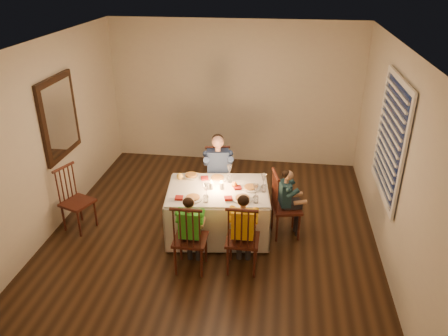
# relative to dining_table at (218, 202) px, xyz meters

# --- Properties ---
(ground) EXTENTS (5.00, 5.00, 0.00)m
(ground) POSITION_rel_dining_table_xyz_m (-0.07, 0.03, -0.51)
(ground) COLOR black
(ground) RESTS_ON ground
(wall_left) EXTENTS (0.02, 5.00, 2.60)m
(wall_left) POSITION_rel_dining_table_xyz_m (-2.32, 0.03, 0.79)
(wall_left) COLOR beige
(wall_left) RESTS_ON ground
(wall_right) EXTENTS (0.02, 5.00, 2.60)m
(wall_right) POSITION_rel_dining_table_xyz_m (2.18, 0.03, 0.79)
(wall_right) COLOR beige
(wall_right) RESTS_ON ground
(wall_back) EXTENTS (4.50, 0.02, 2.60)m
(wall_back) POSITION_rel_dining_table_xyz_m (-0.07, 2.53, 0.79)
(wall_back) COLOR beige
(wall_back) RESTS_ON ground
(ceiling) EXTENTS (5.00, 5.00, 0.00)m
(ceiling) POSITION_rel_dining_table_xyz_m (-0.07, 0.03, 2.09)
(ceiling) COLOR white
(ceiling) RESTS_ON wall_back
(dining_table) EXTENTS (1.48, 1.15, 0.68)m
(dining_table) POSITION_rel_dining_table_xyz_m (0.00, 0.00, 0.00)
(dining_table) COLOR white
(dining_table) RESTS_ON ground
(chair_adult) EXTENTS (0.46, 0.45, 0.97)m
(chair_adult) POSITION_rel_dining_table_xyz_m (-0.10, 0.70, -0.51)
(chair_adult) COLOR #37190F
(chair_adult) RESTS_ON ground
(chair_near_left) EXTENTS (0.40, 0.38, 0.97)m
(chair_near_left) POSITION_rel_dining_table_xyz_m (-0.22, -0.80, -0.51)
(chair_near_left) COLOR #37190F
(chair_near_left) RESTS_ON ground
(chair_near_right) EXTENTS (0.40, 0.38, 0.97)m
(chair_near_right) POSITION_rel_dining_table_xyz_m (0.41, -0.72, -0.51)
(chair_near_right) COLOR #37190F
(chair_near_right) RESTS_ON ground
(chair_end) EXTENTS (0.46, 0.47, 0.97)m
(chair_end) POSITION_rel_dining_table_xyz_m (0.93, 0.11, -0.51)
(chair_end) COLOR #37190F
(chair_end) RESTS_ON ground
(chair_extra) EXTENTS (0.49, 0.50, 0.95)m
(chair_extra) POSITION_rel_dining_table_xyz_m (-1.97, -0.13, -0.51)
(chair_extra) COLOR #37190F
(chair_extra) RESTS_ON ground
(adult) EXTENTS (0.50, 0.47, 1.21)m
(adult) POSITION_rel_dining_table_xyz_m (-0.10, 0.70, -0.51)
(adult) COLOR navy
(adult) RESTS_ON ground
(child_green) EXTENTS (0.33, 0.30, 1.02)m
(child_green) POSITION_rel_dining_table_xyz_m (-0.22, -0.80, -0.51)
(child_green) COLOR green
(child_green) RESTS_ON ground
(child_yellow) EXTENTS (0.35, 0.32, 1.06)m
(child_yellow) POSITION_rel_dining_table_xyz_m (0.41, -0.72, -0.51)
(child_yellow) COLOR yellow
(child_yellow) RESTS_ON ground
(child_teal) EXTENTS (0.35, 0.37, 1.00)m
(child_teal) POSITION_rel_dining_table_xyz_m (0.93, 0.11, -0.51)
(child_teal) COLOR #1A3843
(child_teal) RESTS_ON ground
(setting_adult) EXTENTS (0.29, 0.29, 0.02)m
(setting_adult) POSITION_rel_dining_table_xyz_m (-0.05, 0.28, 0.21)
(setting_adult) COLOR silver
(setting_adult) RESTS_ON dining_table
(setting_green) EXTENTS (0.29, 0.29, 0.02)m
(setting_green) POSITION_rel_dining_table_xyz_m (-0.28, -0.31, 0.21)
(setting_green) COLOR silver
(setting_green) RESTS_ON dining_table
(setting_yellow) EXTENTS (0.29, 0.29, 0.02)m
(setting_yellow) POSITION_rel_dining_table_xyz_m (0.35, -0.24, 0.21)
(setting_yellow) COLOR silver
(setting_yellow) RESTS_ON dining_table
(setting_teal) EXTENTS (0.29, 0.29, 0.02)m
(setting_teal) POSITION_rel_dining_table_xyz_m (0.44, 0.07, 0.21)
(setting_teal) COLOR silver
(setting_teal) RESTS_ON dining_table
(candle_left) EXTENTS (0.06, 0.06, 0.10)m
(candle_left) POSITION_rel_dining_table_xyz_m (-0.09, -0.01, 0.25)
(candle_left) COLOR silver
(candle_left) RESTS_ON dining_table
(candle_right) EXTENTS (0.06, 0.06, 0.10)m
(candle_right) POSITION_rel_dining_table_xyz_m (0.05, 0.01, 0.25)
(candle_right) COLOR silver
(candle_right) RESTS_ON dining_table
(squash) EXTENTS (0.09, 0.09, 0.09)m
(squash) POSITION_rel_dining_table_xyz_m (-0.57, 0.22, 0.25)
(squash) COLOR yellow
(squash) RESTS_ON dining_table
(orange_fruit) EXTENTS (0.08, 0.08, 0.08)m
(orange_fruit) POSITION_rel_dining_table_xyz_m (0.22, 0.07, 0.24)
(orange_fruit) COLOR orange
(orange_fruit) RESTS_ON dining_table
(serving_bowl) EXTENTS (0.22, 0.22, 0.05)m
(serving_bowl) POSITION_rel_dining_table_xyz_m (-0.42, 0.26, 0.23)
(serving_bowl) COLOR silver
(serving_bowl) RESTS_ON dining_table
(wall_mirror) EXTENTS (0.06, 0.95, 1.15)m
(wall_mirror) POSITION_rel_dining_table_xyz_m (-2.29, 0.33, 0.99)
(wall_mirror) COLOR black
(wall_mirror) RESTS_ON wall_left
(window_blinds) EXTENTS (0.07, 1.34, 1.54)m
(window_blinds) POSITION_rel_dining_table_xyz_m (2.13, 0.13, 0.99)
(window_blinds) COLOR black
(window_blinds) RESTS_ON wall_right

